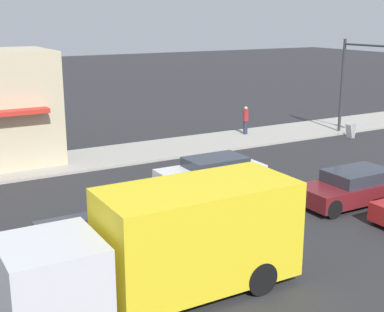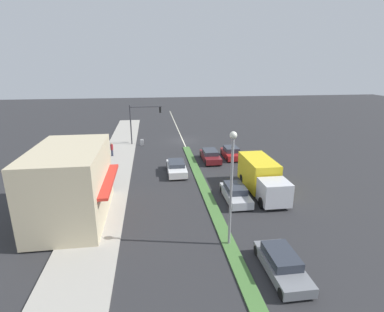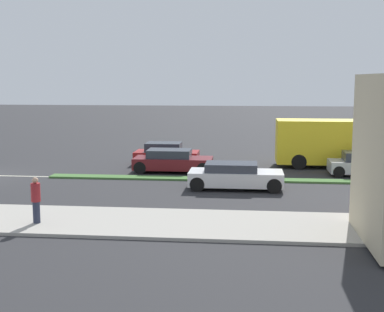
# 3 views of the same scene
# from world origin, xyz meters

# --- Properties ---
(ground_plane) EXTENTS (160.00, 160.00, 0.00)m
(ground_plane) POSITION_xyz_m (0.00, 18.00, 0.00)
(ground_plane) COLOR #2B2B2D
(sidewalk_right) EXTENTS (4.00, 73.00, 0.12)m
(sidewalk_right) POSITION_xyz_m (9.00, 18.50, 0.06)
(sidewalk_right) COLOR #A8A399
(sidewalk_right) RESTS_ON ground
(traffic_signal_main) EXTENTS (4.59, 0.34, 5.60)m
(traffic_signal_main) POSITION_xyz_m (6.12, 1.48, 3.90)
(traffic_signal_main) COLOR #333338
(traffic_signal_main) RESTS_ON sidewalk_right
(pedestrian) EXTENTS (0.34, 0.34, 1.69)m
(pedestrian) POSITION_xyz_m (9.67, 7.09, 1.01)
(pedestrian) COLOR #282D42
(pedestrian) RESTS_ON sidewalk_right
(warning_aframe_sign) EXTENTS (0.45, 0.53, 0.84)m
(warning_aframe_sign) POSITION_xyz_m (6.10, 1.98, 0.43)
(warning_aframe_sign) COLOR silver
(warning_aframe_sign) RESTS_ON ground
(delivery_truck) EXTENTS (2.44, 7.50, 2.87)m
(delivery_truck) POSITION_xyz_m (-5.00, 19.91, 1.47)
(delivery_truck) COLOR silver
(delivery_truck) RESTS_ON ground
(van_white) EXTENTS (1.91, 4.55, 1.28)m
(van_white) POSITION_xyz_m (2.20, 14.12, 0.64)
(van_white) COLOR silver
(van_white) RESTS_ON ground
(sedan_maroon) EXTENTS (1.89, 4.50, 1.32)m
(sedan_maroon) POSITION_xyz_m (-2.20, 10.40, 0.64)
(sedan_maroon) COLOR maroon
(sedan_maroon) RESTS_ON ground
(sedan_silver) EXTENTS (1.79, 4.41, 1.34)m
(sedan_silver) POSITION_xyz_m (-2.20, 21.41, 0.64)
(sedan_silver) COLOR #B7BABF
(sedan_silver) RESTS_ON ground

